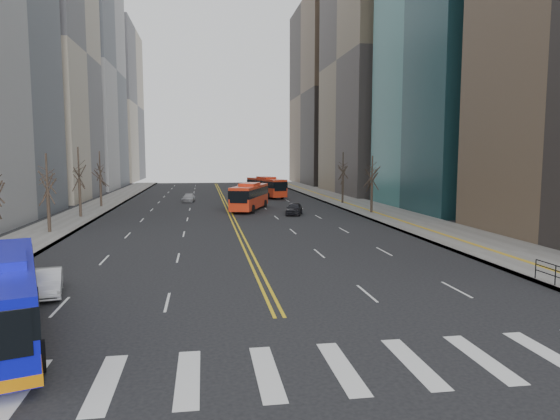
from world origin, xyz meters
The scene contains 14 objects.
ground centered at (0.00, 0.00, 0.00)m, with size 220.00×220.00×0.00m, color black.
sidewalk_right centered at (17.50, 45.00, 0.07)m, with size 7.00×130.00×0.15m, color slate.
sidewalk_left centered at (-16.50, 45.00, 0.07)m, with size 5.00×130.00×0.15m, color slate.
crosswalk centered at (0.00, 0.00, 0.01)m, with size 26.70×4.00×0.01m.
centerline centered at (0.00, 55.00, 0.01)m, with size 0.55×100.00×0.01m.
office_towers centered at (0.12, 68.51, 23.92)m, with size 83.00×134.00×58.00m.
street_trees centered at (-7.18, 34.55, 4.87)m, with size 35.20×47.20×7.60m.
blue_bus centered at (-10.17, 4.00, 1.66)m, with size 5.61×10.97×3.17m.
red_bus_near centered at (2.56, 45.75, 1.86)m, with size 5.71×10.65×3.33m.
red_bus_far centered at (6.93, 64.34, 1.84)m, with size 5.37×10.59×3.30m.
car_white centered at (-10.40, 10.05, 0.61)m, with size 1.29×3.69×1.22m, color silver.
car_dark_mid centered at (7.06, 40.29, 0.69)m, with size 1.63×4.04×1.38m, color black.
car_silver centered at (-5.12, 58.13, 0.58)m, with size 1.63×4.01×1.16m, color #929297.
car_dark_far centered at (7.30, 83.95, 0.59)m, with size 1.95×4.23×1.18m, color black.
Camera 1 is at (-3.00, -14.48, 6.58)m, focal length 32.00 mm.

